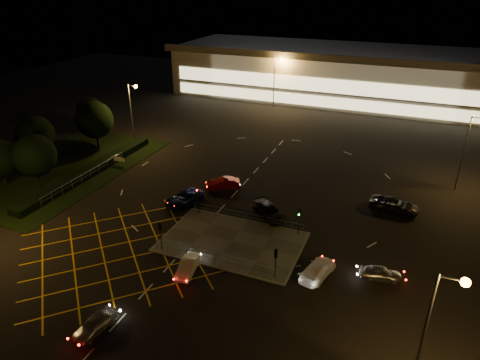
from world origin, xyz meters
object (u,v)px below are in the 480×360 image
at_px(car_queue_white, 188,267).
at_px(car_circ_red, 223,183).
at_px(car_far_dkgrey, 269,211).
at_px(signal_ne, 299,216).
at_px(signal_se, 276,258).
at_px(car_east_grey, 394,205).
at_px(signal_sw, 160,230).
at_px(signal_nw, 198,195).
at_px(car_right_silver, 381,273).
at_px(car_near_silver, 95,324).
at_px(car_approach_white, 318,270).
at_px(car_left_blue, 184,198).

height_order(car_queue_white, car_circ_red, car_circ_red).
height_order(car_far_dkgrey, car_circ_red, car_far_dkgrey).
bearing_deg(signal_ne, car_queue_white, -127.74).
distance_m(signal_se, car_queue_white, 8.33).
xyz_separation_m(car_far_dkgrey, car_east_grey, (13.23, 6.81, 0.03)).
height_order(signal_sw, car_queue_white, signal_sw).
xyz_separation_m(signal_ne, car_east_grey, (9.08, 9.24, -1.58)).
xyz_separation_m(signal_sw, car_circ_red, (-0.03, 15.00, -1.64)).
relative_size(signal_nw, car_circ_red, 0.71).
relative_size(signal_ne, car_far_dkgrey, 0.61).
height_order(car_queue_white, car_far_dkgrey, car_far_dkgrey).
distance_m(signal_nw, car_far_dkgrey, 8.37).
relative_size(signal_sw, car_right_silver, 0.84).
height_order(signal_nw, car_queue_white, signal_nw).
distance_m(car_near_silver, car_circ_red, 26.39).
relative_size(car_near_silver, car_right_silver, 1.02).
bearing_deg(car_right_silver, signal_sw, 89.29).
relative_size(car_near_silver, car_queue_white, 0.99).
bearing_deg(car_approach_white, signal_se, 42.83).
relative_size(signal_sw, signal_nw, 1.00).
height_order(signal_nw, car_far_dkgrey, signal_nw).
bearing_deg(signal_ne, car_circ_red, 149.77).
relative_size(signal_sw, car_circ_red, 0.71).
bearing_deg(car_approach_white, car_near_silver, 56.59).
relative_size(car_right_silver, car_east_grey, 0.67).
distance_m(signal_sw, car_east_grey, 27.26).
xyz_separation_m(signal_ne, car_near_silver, (-11.02, -19.36, -1.71)).
bearing_deg(signal_se, car_queue_white, 15.40).
relative_size(car_left_blue, car_approach_white, 1.07).
distance_m(car_left_blue, car_right_silver, 24.38).
bearing_deg(car_near_silver, signal_sw, 102.81).
xyz_separation_m(car_queue_white, car_east_grey, (16.93, 19.39, 0.14)).
bearing_deg(signal_ne, car_east_grey, 45.51).
bearing_deg(car_circ_red, car_far_dkgrey, 28.54).
xyz_separation_m(signal_nw, signal_ne, (12.00, 0.00, 0.00)).
relative_size(signal_nw, car_approach_white, 0.66).
bearing_deg(car_left_blue, car_near_silver, -62.94).
relative_size(signal_nw, car_right_silver, 0.84).
relative_size(signal_ne, car_circ_red, 0.71).
distance_m(car_queue_white, car_circ_red, 17.66).
bearing_deg(car_east_grey, car_far_dkgrey, 121.90).
height_order(signal_nw, car_circ_red, signal_nw).
bearing_deg(signal_nw, signal_se, -33.65).
height_order(car_right_silver, car_circ_red, car_circ_red).
bearing_deg(car_east_grey, signal_ne, 140.14).
bearing_deg(signal_sw, car_approach_white, -172.95).
bearing_deg(car_circ_red, car_queue_white, -17.59).
xyz_separation_m(signal_ne, car_far_dkgrey, (-4.15, 2.42, -1.61)).
bearing_deg(car_east_grey, signal_se, 156.85).
relative_size(signal_sw, car_east_grey, 0.56).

